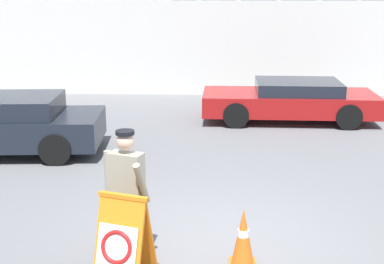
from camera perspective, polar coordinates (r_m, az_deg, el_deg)
ground_plane at (r=7.77m, az=3.69°, el=-11.44°), size 90.00×90.00×0.00m
perimeter_wall at (r=18.22m, az=2.79°, el=8.93°), size 36.00×0.30×3.58m
building_block at (r=24.07m, az=-9.65°, el=13.09°), size 6.67×7.11×5.59m
barricade_sign at (r=6.50m, az=-7.37°, el=-11.47°), size 0.77×0.82×1.15m
security_guard at (r=6.89m, az=-6.98°, el=-6.13°), size 0.61×0.54×1.76m
traffic_cone_mid at (r=6.98m, az=5.48°, el=-11.15°), size 0.35×0.35×0.78m
parked_car_front_coupe at (r=12.25m, az=-19.40°, el=0.76°), size 4.35×2.17×1.26m
parked_car_rear_sedan at (r=14.75m, az=10.44°, el=3.40°), size 4.68×2.10×1.10m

